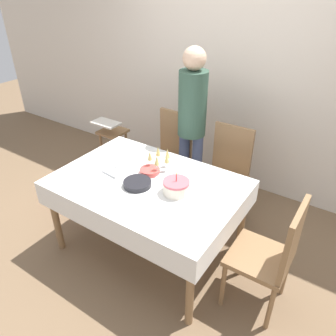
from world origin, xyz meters
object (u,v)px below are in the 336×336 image
dining_chair_far_right (226,170)px  high_chair (112,137)px  person_standing (192,116)px  champagne_tray (160,161)px  dining_chair_right_end (272,254)px  plate_stack_dessert (150,171)px  plate_stack_main (137,183)px  birthday_cake (176,187)px  dining_chair_far_left (170,152)px  gift_bag (64,190)px

dining_chair_far_right → high_chair: size_ratio=1.37×
person_standing → high_chair: bearing=-179.2°
dining_chair_far_right → champagne_tray: (-0.36, -0.63, 0.29)m
dining_chair_right_end → plate_stack_dessert: 1.18m
plate_stack_main → plate_stack_dessert: (-0.03, 0.21, 0.00)m
plate_stack_main → high_chair: plate_stack_main is taller
birthday_cake → dining_chair_far_left: bearing=126.0°
dining_chair_far_left → high_chair: (-0.86, 0.01, -0.06)m
plate_stack_dessert → high_chair: 1.39m
dining_chair_far_left → person_standing: 0.53m
dining_chair_far_right → dining_chair_right_end: (0.75, -0.85, 0.00)m
dining_chair_far_left → birthday_cake: size_ratio=4.65×
plate_stack_main → birthday_cake: bearing=15.9°
dining_chair_far_left → birthday_cake: (0.62, -0.85, 0.26)m
birthday_cake → gift_bag: 1.66m
person_standing → plate_stack_main: bearing=-86.3°
birthday_cake → gift_bag: (-1.52, 0.06, -0.66)m
dining_chair_far_left → dining_chair_right_end: (1.42, -0.85, 0.00)m
champagne_tray → gift_bag: (-1.21, -0.16, -0.69)m
plate_stack_dessert → person_standing: person_standing is taller
dining_chair_far_right → high_chair: dining_chair_far_right is taller
birthday_cake → plate_stack_dessert: size_ratio=1.22×
birthday_cake → plate_stack_dessert: (-0.34, 0.12, -0.03)m
birthday_cake → plate_stack_main: birthday_cake is taller
plate_stack_dessert → high_chair: (-1.14, 0.74, -0.28)m
birthday_cake → champagne_tray: (-0.31, 0.22, 0.03)m
dining_chair_far_right → plate_stack_main: bearing=-111.4°
high_chair → gift_bag: high_chair is taller
plate_stack_main → dining_chair_far_right: bearing=68.6°
dining_chair_right_end → birthday_cake: 0.85m
dining_chair_far_left → dining_chair_right_end: same height
plate_stack_dessert → high_chair: size_ratio=0.24×
dining_chair_far_right → gift_bag: bearing=-153.4°
plate_stack_main → person_standing: 1.00m
dining_chair_far_left → birthday_cake: 1.08m
dining_chair_right_end → plate_stack_dessert: dining_chair_right_end is taller
dining_chair_right_end → person_standing: (-1.18, 0.88, 0.47)m
birthday_cake → gift_bag: birthday_cake is taller
plate_stack_dessert → gift_bag: (-1.18, -0.06, -0.63)m
dining_chair_right_end → plate_stack_main: size_ratio=4.27×
person_standing → dining_chair_right_end: bearing=-36.6°
birthday_cake → dining_chair_right_end: bearing=0.2°
dining_chair_far_left → gift_bag: (-0.90, -0.79, -0.40)m
dining_chair_far_left → champagne_tray: size_ratio=3.44×
birthday_cake → high_chair: bearing=149.8°
dining_chair_right_end → dining_chair_far_right: bearing=131.5°
champagne_tray → plate_stack_dessert: (-0.04, -0.10, -0.06)m
dining_chair_far_right → plate_stack_main: (-0.37, -0.94, 0.23)m
person_standing → champagne_tray: bearing=-83.9°
dining_chair_far_right → gift_bag: (-1.58, -0.79, -0.40)m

